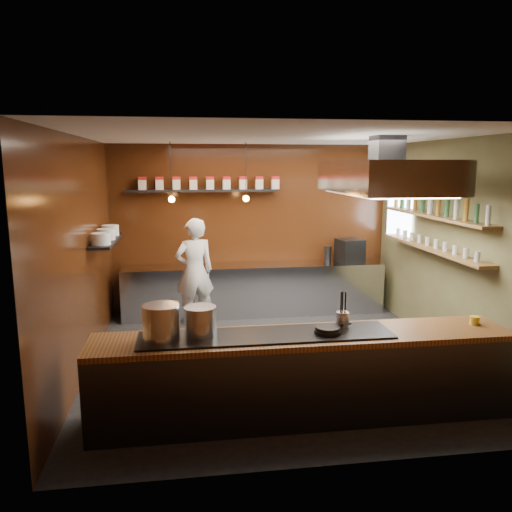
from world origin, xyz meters
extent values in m
plane|color=black|center=(0.00, 0.00, 0.00)|extent=(5.00, 5.00, 0.00)
plane|color=#361709|center=(0.00, 2.50, 1.50)|extent=(5.00, 0.00, 5.00)
plane|color=#361709|center=(-2.50, 0.00, 1.50)|extent=(0.00, 5.00, 5.00)
plane|color=brown|center=(2.50, 0.00, 1.50)|extent=(0.00, 5.00, 5.00)
plane|color=silver|center=(0.00, 0.00, 3.00)|extent=(5.00, 5.00, 0.00)
plane|color=white|center=(2.45, 1.70, 1.90)|extent=(0.00, 1.00, 1.00)
cube|color=silver|center=(0.00, 2.17, 0.45)|extent=(4.60, 0.65, 0.90)
cube|color=#38383D|center=(0.00, -1.60, 0.43)|extent=(4.40, 0.70, 0.86)
cube|color=brown|center=(0.00, -1.60, 0.89)|extent=(4.40, 0.72, 0.06)
cube|color=black|center=(-0.40, -1.60, 0.93)|extent=(2.60, 0.55, 0.02)
cube|color=black|center=(-0.90, 2.36, 2.20)|extent=(2.60, 0.26, 0.04)
cube|color=black|center=(-2.34, 1.00, 1.55)|extent=(0.30, 1.40, 0.04)
cube|color=olive|center=(2.34, 0.30, 1.92)|extent=(0.26, 2.80, 0.04)
cube|color=olive|center=(2.34, 0.30, 1.45)|extent=(0.26, 2.80, 0.04)
cube|color=#38383D|center=(1.30, -0.40, 2.85)|extent=(0.35, 0.35, 0.30)
cube|color=silver|center=(1.30, -0.40, 2.50)|extent=(1.20, 2.00, 0.40)
cube|color=white|center=(1.30, -0.40, 2.29)|extent=(1.00, 1.80, 0.02)
cylinder|color=black|center=(-1.40, 1.70, 2.55)|extent=(0.01, 0.01, 0.90)
sphere|color=orange|center=(-1.40, 1.70, 2.10)|extent=(0.10, 0.10, 0.10)
cylinder|color=black|center=(-0.20, 1.70, 2.55)|extent=(0.01, 0.01, 0.90)
sphere|color=orange|center=(-0.20, 1.70, 2.10)|extent=(0.10, 0.10, 0.10)
cube|color=beige|center=(-1.90, 2.36, 2.31)|extent=(0.13, 0.13, 0.17)
cube|color=#AF1615|center=(-1.90, 2.36, 2.42)|extent=(0.13, 0.13, 0.05)
cube|color=beige|center=(-1.61, 2.36, 2.31)|extent=(0.13, 0.13, 0.17)
cube|color=#AF1615|center=(-1.61, 2.36, 2.42)|extent=(0.13, 0.13, 0.05)
cube|color=beige|center=(-1.32, 2.36, 2.31)|extent=(0.13, 0.13, 0.17)
cube|color=#AF1615|center=(-1.32, 2.36, 2.42)|extent=(0.14, 0.13, 0.05)
cube|color=beige|center=(-1.04, 2.36, 2.31)|extent=(0.13, 0.13, 0.17)
cube|color=#AF1615|center=(-1.04, 2.36, 2.42)|extent=(0.13, 0.13, 0.05)
cube|color=beige|center=(-0.75, 2.36, 2.31)|extent=(0.13, 0.13, 0.17)
cube|color=#AF1615|center=(-0.75, 2.36, 2.42)|extent=(0.14, 0.13, 0.05)
cube|color=beige|center=(-0.46, 2.36, 2.31)|extent=(0.13, 0.13, 0.17)
cube|color=#AF1615|center=(-0.46, 2.36, 2.42)|extent=(0.14, 0.13, 0.05)
cube|color=beige|center=(-0.18, 2.36, 2.31)|extent=(0.13, 0.13, 0.17)
cube|color=#AF1615|center=(-0.18, 2.36, 2.42)|extent=(0.14, 0.13, 0.05)
cube|color=beige|center=(0.11, 2.36, 2.31)|extent=(0.13, 0.13, 0.17)
cube|color=#AF1615|center=(0.11, 2.36, 2.42)|extent=(0.14, 0.13, 0.05)
cube|color=beige|center=(0.40, 2.36, 2.31)|extent=(0.13, 0.13, 0.17)
cube|color=#AF1615|center=(0.40, 2.36, 2.42)|extent=(0.14, 0.13, 0.05)
cylinder|color=silver|center=(-2.34, 0.55, 1.65)|extent=(0.26, 0.26, 0.16)
cylinder|color=silver|center=(-2.34, 1.00, 1.65)|extent=(0.26, 0.26, 0.16)
cylinder|color=silver|center=(-2.34, 1.45, 1.65)|extent=(0.26, 0.26, 0.16)
cylinder|color=silver|center=(2.34, -1.00, 2.06)|extent=(0.06, 0.06, 0.24)
cylinder|color=#2D5933|center=(2.34, -0.76, 2.06)|extent=(0.06, 0.06, 0.24)
cylinder|color=#8C601E|center=(2.34, -0.53, 2.06)|extent=(0.06, 0.06, 0.24)
cylinder|color=silver|center=(2.34, -0.29, 2.06)|extent=(0.06, 0.06, 0.24)
cylinder|color=#2D5933|center=(2.34, -0.05, 2.06)|extent=(0.06, 0.06, 0.24)
cylinder|color=#8C601E|center=(2.34, 0.18, 2.06)|extent=(0.06, 0.06, 0.24)
cylinder|color=silver|center=(2.34, 0.42, 2.06)|extent=(0.06, 0.06, 0.24)
cylinder|color=#2D5933|center=(2.34, 0.65, 2.06)|extent=(0.06, 0.06, 0.24)
cylinder|color=#8C601E|center=(2.34, 0.89, 2.06)|extent=(0.06, 0.06, 0.24)
cylinder|color=silver|center=(2.34, 1.13, 2.06)|extent=(0.06, 0.06, 0.24)
cylinder|color=#2D5933|center=(2.34, 1.36, 2.06)|extent=(0.06, 0.06, 0.24)
cylinder|color=#8C601E|center=(2.34, 1.60, 2.06)|extent=(0.06, 0.06, 0.24)
cylinder|color=silver|center=(2.34, -0.85, 1.53)|extent=(0.07, 0.07, 0.13)
cylinder|color=silver|center=(2.34, -0.59, 1.53)|extent=(0.07, 0.07, 0.13)
cylinder|color=silver|center=(2.34, -0.34, 1.53)|extent=(0.07, 0.07, 0.13)
cylinder|color=silver|center=(2.34, -0.08, 1.53)|extent=(0.07, 0.07, 0.13)
cylinder|color=silver|center=(2.34, 0.17, 1.53)|extent=(0.07, 0.07, 0.13)
cylinder|color=silver|center=(2.34, 0.43, 1.53)|extent=(0.07, 0.07, 0.13)
cylinder|color=silver|center=(2.34, 0.68, 1.53)|extent=(0.07, 0.07, 0.13)
cylinder|color=silver|center=(2.34, 0.94, 1.53)|extent=(0.07, 0.07, 0.13)
cylinder|color=silver|center=(2.34, 1.19, 1.53)|extent=(0.07, 0.07, 0.13)
cylinder|color=silver|center=(2.34, 1.45, 1.53)|extent=(0.07, 0.07, 0.13)
cylinder|color=silver|center=(-1.46, -1.61, 1.12)|extent=(0.48, 0.48, 0.36)
cylinder|color=silver|center=(-1.07, -1.55, 1.09)|extent=(0.38, 0.38, 0.30)
cylinder|color=silver|center=(0.43, -1.52, 1.03)|extent=(0.17, 0.17, 0.18)
cylinder|color=black|center=(0.23, -1.66, 0.96)|extent=(0.28, 0.28, 0.03)
cylinder|color=black|center=(0.23, -1.66, 0.99)|extent=(0.26, 0.26, 0.03)
cylinder|color=black|center=(0.43, -1.57, 0.99)|extent=(0.18, 0.09, 0.02)
cylinder|color=yellow|center=(1.92, -1.56, 0.97)|extent=(0.11, 0.11, 0.09)
cube|color=black|center=(1.74, 2.13, 1.11)|extent=(0.50, 0.48, 0.42)
imported|color=silver|center=(-1.06, 1.75, 0.90)|extent=(0.75, 0.59, 1.79)
camera|label=1|loc=(-1.20, -6.41, 2.65)|focal=35.00mm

